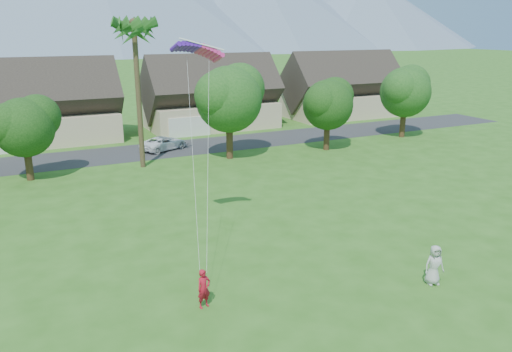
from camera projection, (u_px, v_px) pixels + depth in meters
ground at (366, 332)px, 19.70m from camera, size 500.00×500.00×0.00m
street at (150, 151)px, 49.06m from camera, size 90.00×7.00×0.01m
kite_flyer at (204, 289)px, 21.27m from camera, size 0.72×0.57×1.75m
watcher at (434, 265)px, 23.21m from camera, size 1.07×0.83×1.93m
parked_car at (164, 143)px, 49.47m from camera, size 5.36×4.04×1.35m
houses_row at (132, 104)px, 56.07m from camera, size 72.75×8.19×8.86m
tree_row at (151, 111)px, 41.95m from camera, size 62.27×6.67×8.45m
fan_palm at (134, 26)px, 40.15m from camera, size 3.00×3.00×13.80m
parafoil_kite at (198, 48)px, 25.27m from camera, size 2.59×1.04×0.50m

